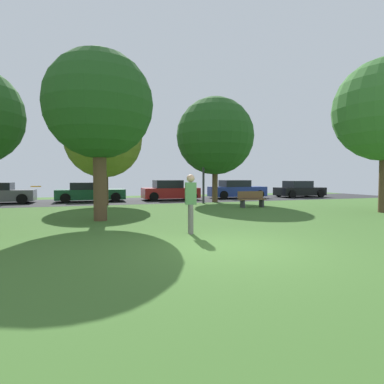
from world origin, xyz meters
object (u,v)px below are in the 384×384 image
Objects in this scene: maple_tree_near at (99,105)px; parked_car_red at (170,191)px; parked_car_green at (90,193)px; frisbee_disc at (36,186)px; parked_car_black at (299,190)px; oak_tree_right at (215,136)px; parked_car_blue at (237,190)px; person_catcher at (191,201)px; street_lamp_post at (203,168)px; park_bench at (252,199)px; birch_tree_lone at (104,140)px.

parked_car_red is (5.41, 10.04, -3.81)m from maple_tree_near.
parked_car_green is 5.66m from parked_car_red.
frisbee_disc reaches higher than parked_car_black.
oak_tree_right is 1.56× the size of parked_car_blue.
parked_car_blue is (3.28, 3.30, -3.79)m from oak_tree_right.
person_catcher is 0.43× the size of parked_car_red.
parked_car_green is 1.11× the size of parked_car_red.
person_catcher is at bearing -112.61° from street_lamp_post.
parked_car_blue is 5.68m from parked_car_black.
parked_car_blue is at bearing 2.97° from parked_car_red.
frisbee_disc is (-9.63, -10.19, -3.01)m from oak_tree_right.
parked_car_blue reaches higher than park_bench.
birch_tree_lone is 1.39× the size of street_lamp_post.
frisbee_disc is at bearing 31.09° from park_bench.
frisbee_disc is at bearing 0.00° from person_catcher.
street_lamp_post reaches higher than parked_car_green.
birch_tree_lone is 1.39× the size of parked_car_blue.
frisbee_disc is at bearing -133.73° from parked_car_blue.
parked_car_red is at bearing 61.21° from frisbee_disc.
parked_car_black is at bearing -1.03° from parked_car_red.
parked_car_black is 0.91× the size of street_lamp_post.
frisbee_disc is at bearing -103.18° from birch_tree_lone.
oak_tree_right is 1.13× the size of birch_tree_lone.
parked_car_blue is at bearing 0.21° from parked_car_green.
birch_tree_lone is 4.77m from parked_car_green.
person_catcher is 0.44× the size of parked_car_black.
parked_car_red reaches higher than parked_car_blue.
park_bench is (8.58, -7.32, -0.15)m from parked_car_green.
maple_tree_near is 1.46× the size of parked_car_blue.
park_bench is at bearing -67.56° from parked_car_red.
street_lamp_post reaches higher than person_catcher.
parked_car_red is at bearing -67.56° from park_bench.
person_catcher is at bearing -116.10° from oak_tree_right.
person_catcher is (2.45, -3.86, -3.47)m from maple_tree_near.
maple_tree_near is 11.00m from parked_car_green.
birch_tree_lone is at bearing 85.66° from maple_tree_near.
parked_car_green is 11.28m from park_bench.
frisbee_disc is 13.57m from parked_car_green.
maple_tree_near is at bearing -137.91° from oak_tree_right.
person_catcher is at bearing -9.30° from frisbee_disc.
person_catcher is at bearing -57.59° from maple_tree_near.
frisbee_disc is 0.08× the size of parked_car_blue.
parked_car_blue is at bearing 46.27° from frisbee_disc.
birch_tree_lone is at bearing -76.84° from parked_car_green.
parked_car_black is (5.65, -0.50, -0.04)m from parked_car_blue.
parked_car_black is (16.19, 2.87, -3.32)m from birch_tree_lone.
parked_car_green is (-2.70, 14.15, -0.38)m from person_catcher.
maple_tree_near is 10.49m from oak_tree_right.
oak_tree_right reaches higher than park_bench.
parked_car_blue reaches higher than parked_car_green.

